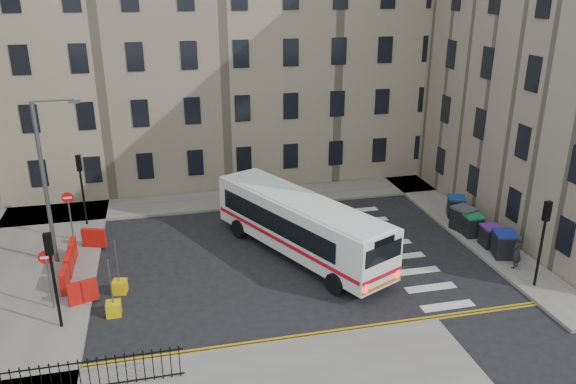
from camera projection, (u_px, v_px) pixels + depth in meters
name	position (u px, v px, depth m)	size (l,w,h in m)	color
ground	(320.00, 254.00, 28.86)	(120.00, 120.00, 0.00)	black
pavement_north	(190.00, 203.00, 35.38)	(36.00, 3.20, 0.15)	slate
pavement_east	(442.00, 209.00, 34.41)	(2.40, 26.00, 0.15)	slate
pavement_west	(32.00, 274.00, 26.73)	(6.00, 22.00, 0.15)	slate
terrace_north	(161.00, 52.00, 38.46)	(38.30, 10.80, 17.20)	gray
traffic_light_east	(544.00, 231.00, 24.69)	(0.28, 0.22, 4.10)	black
traffic_light_nw	(81.00, 179.00, 31.19)	(0.28, 0.22, 4.10)	black
traffic_light_sw	(52.00, 266.00, 21.62)	(0.28, 0.22, 4.10)	black
streetlamp	(44.00, 182.00, 26.36)	(0.50, 0.22, 8.14)	#595B5E
no_entry_north	(69.00, 206.00, 29.54)	(0.60, 0.08, 3.00)	#595B5E
no_entry_south	(47.00, 268.00, 23.16)	(0.60, 0.08, 3.00)	#595B5E
roadworks_barriers	(77.00, 263.00, 26.53)	(1.66, 6.26, 1.00)	red
iron_railings	(66.00, 378.00, 18.70)	(7.80, 0.04, 1.20)	black
bus	(300.00, 223.00, 28.21)	(7.05, 11.11, 3.03)	white
wheelie_bin_a	(504.00, 244.00, 28.12)	(1.33, 1.43, 1.31)	black
wheelie_bin_b	(490.00, 236.00, 29.25)	(0.97, 1.09, 1.12)	black
wheelie_bin_c	(472.00, 225.00, 30.52)	(1.01, 1.14, 1.20)	black
wheelie_bin_d	(463.00, 218.00, 31.18)	(1.35, 1.45, 1.32)	black
wheelie_bin_e	(456.00, 207.00, 32.97)	(1.31, 1.39, 1.22)	black
pedestrian	(517.00, 252.00, 26.92)	(0.61, 0.40, 1.68)	black
bollard_yellow	(114.00, 309.00, 23.50)	(0.60, 0.60, 0.60)	#D7BD0B
bollard_chevron	(120.00, 287.00, 25.19)	(0.60, 0.60, 0.60)	#E4B10D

